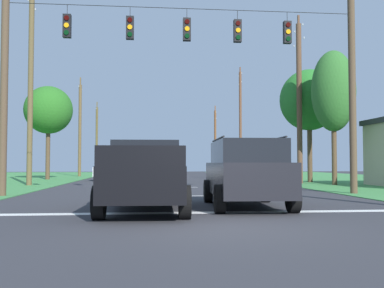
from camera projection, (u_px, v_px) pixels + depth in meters
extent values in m
plane|color=#333338|center=(216.00, 227.00, 9.10)|extent=(120.00, 120.00, 0.00)
cube|color=white|center=(201.00, 213.00, 11.74)|extent=(12.57, 0.45, 0.01)
cube|color=white|center=(183.00, 196.00, 17.71)|extent=(2.50, 0.15, 0.01)
cube|color=white|center=(175.00, 187.00, 23.93)|extent=(2.50, 0.15, 0.01)
cube|color=white|center=(168.00, 181.00, 32.76)|extent=(2.50, 0.15, 0.01)
cube|color=white|center=(165.00, 178.00, 39.93)|extent=(2.50, 0.15, 0.01)
cylinder|color=brown|center=(4.00, 90.00, 17.64)|extent=(0.30, 0.30, 8.45)
cylinder|color=brown|center=(352.00, 96.00, 19.03)|extent=(0.30, 0.30, 8.45)
cylinder|color=black|center=(185.00, 9.00, 18.49)|extent=(14.49, 0.02, 0.02)
cylinder|color=black|center=(67.00, 10.00, 18.02)|extent=(0.02, 0.02, 0.41)
cube|color=black|center=(67.00, 26.00, 17.99)|extent=(0.32, 0.24, 0.95)
cylinder|color=#310503|center=(66.00, 18.00, 17.87)|extent=(0.20, 0.04, 0.20)
cylinder|color=orange|center=(66.00, 25.00, 17.85)|extent=(0.20, 0.04, 0.20)
cylinder|color=black|center=(66.00, 32.00, 17.84)|extent=(0.20, 0.04, 0.20)
cylinder|color=black|center=(130.00, 12.00, 18.27)|extent=(0.02, 0.02, 0.41)
cube|color=black|center=(130.00, 28.00, 18.24)|extent=(0.32, 0.24, 0.95)
cylinder|color=#310503|center=(130.00, 20.00, 18.11)|extent=(0.20, 0.04, 0.20)
cylinder|color=orange|center=(130.00, 27.00, 18.10)|extent=(0.20, 0.04, 0.20)
cylinder|color=black|center=(130.00, 34.00, 18.08)|extent=(0.20, 0.04, 0.20)
cylinder|color=black|center=(187.00, 13.00, 18.49)|extent=(0.02, 0.02, 0.41)
cube|color=black|center=(187.00, 30.00, 18.46)|extent=(0.32, 0.24, 0.95)
cylinder|color=#310503|center=(187.00, 22.00, 18.34)|extent=(0.20, 0.04, 0.20)
cylinder|color=orange|center=(187.00, 29.00, 18.32)|extent=(0.20, 0.04, 0.20)
cylinder|color=black|center=(187.00, 36.00, 18.31)|extent=(0.20, 0.04, 0.20)
cylinder|color=black|center=(237.00, 15.00, 18.70)|extent=(0.02, 0.02, 0.41)
cube|color=black|center=(238.00, 31.00, 18.67)|extent=(0.32, 0.24, 0.95)
cylinder|color=#310503|center=(238.00, 23.00, 18.54)|extent=(0.20, 0.04, 0.20)
cylinder|color=orange|center=(238.00, 30.00, 18.53)|extent=(0.20, 0.04, 0.20)
cylinder|color=black|center=(238.00, 37.00, 18.52)|extent=(0.20, 0.04, 0.20)
cylinder|color=black|center=(287.00, 17.00, 18.90)|extent=(0.02, 0.02, 0.41)
cube|color=black|center=(287.00, 33.00, 18.88)|extent=(0.32, 0.24, 0.95)
cylinder|color=#310503|center=(288.00, 25.00, 18.75)|extent=(0.20, 0.04, 0.20)
cylinder|color=orange|center=(288.00, 32.00, 18.74)|extent=(0.20, 0.04, 0.20)
cylinder|color=black|center=(288.00, 39.00, 18.72)|extent=(0.20, 0.04, 0.20)
cube|color=black|center=(145.00, 181.00, 12.18)|extent=(2.15, 5.45, 0.85)
cube|color=black|center=(146.00, 153.00, 12.86)|extent=(1.90, 1.95, 0.70)
cube|color=black|center=(105.00, 157.00, 10.80)|extent=(0.17, 2.38, 0.45)
cube|color=black|center=(181.00, 157.00, 10.93)|extent=(0.17, 2.38, 0.45)
cube|color=black|center=(141.00, 156.00, 9.57)|extent=(1.96, 0.16, 0.45)
cylinder|color=black|center=(115.00, 192.00, 13.93)|extent=(0.30, 0.81, 0.80)
cylinder|color=black|center=(179.00, 192.00, 14.06)|extent=(0.30, 0.81, 0.80)
cylinder|color=black|center=(99.00, 203.00, 10.27)|extent=(0.30, 0.81, 0.80)
cylinder|color=black|center=(185.00, 202.00, 10.40)|extent=(0.30, 0.81, 0.80)
cube|color=black|center=(246.00, 178.00, 13.27)|extent=(2.14, 4.87, 0.95)
cube|color=black|center=(246.00, 152.00, 13.15)|extent=(1.92, 3.27, 0.65)
cylinder|color=black|center=(218.00, 139.00, 13.12)|extent=(0.16, 2.72, 0.05)
cylinder|color=black|center=(274.00, 139.00, 13.22)|extent=(0.16, 2.72, 0.05)
cylinder|color=black|center=(208.00, 191.00, 14.82)|extent=(0.29, 0.77, 0.76)
cylinder|color=black|center=(266.00, 191.00, 14.93)|extent=(0.29, 0.77, 0.76)
cylinder|color=black|center=(220.00, 199.00, 11.56)|extent=(0.29, 0.77, 0.76)
cylinder|color=black|center=(293.00, 199.00, 11.68)|extent=(0.29, 0.77, 0.76)
cube|color=silver|center=(123.00, 172.00, 32.93)|extent=(4.30, 1.81, 0.70)
cube|color=black|center=(123.00, 164.00, 32.95)|extent=(2.10, 1.62, 0.50)
cylinder|color=black|center=(143.00, 176.00, 33.94)|extent=(0.64, 0.22, 0.64)
cylinder|color=black|center=(142.00, 177.00, 32.15)|extent=(0.64, 0.22, 0.64)
cylinder|color=black|center=(105.00, 176.00, 33.67)|extent=(0.64, 0.22, 0.64)
cylinder|color=black|center=(103.00, 177.00, 31.88)|extent=(0.64, 0.22, 0.64)
cylinder|color=brown|center=(299.00, 103.00, 28.17)|extent=(0.34, 0.34, 10.26)
cube|color=brown|center=(299.00, 30.00, 28.37)|extent=(0.12, 0.12, 1.92)
cylinder|color=#B2B7BC|center=(295.00, 32.00, 29.14)|extent=(0.08, 0.08, 0.12)
cylinder|color=#B2B7BC|center=(303.00, 24.00, 27.61)|extent=(0.08, 0.08, 0.12)
cube|color=brown|center=(299.00, 44.00, 28.33)|extent=(0.12, 0.12, 2.40)
cylinder|color=#B2B7BC|center=(294.00, 46.00, 29.29)|extent=(0.08, 0.08, 0.12)
cylinder|color=#B2B7BC|center=(304.00, 38.00, 27.39)|extent=(0.08, 0.08, 0.12)
cylinder|color=brown|center=(240.00, 124.00, 46.33)|extent=(0.27, 0.27, 10.93)
cube|color=brown|center=(240.00, 76.00, 46.55)|extent=(0.12, 0.12, 1.82)
cylinder|color=#B2B7BC|center=(239.00, 76.00, 47.28)|extent=(0.08, 0.08, 0.12)
cylinder|color=#B2B7BC|center=(242.00, 73.00, 45.83)|extent=(0.08, 0.08, 0.12)
cube|color=brown|center=(240.00, 84.00, 46.51)|extent=(0.12, 0.12, 1.87)
cylinder|color=#B2B7BC|center=(239.00, 84.00, 47.26)|extent=(0.08, 0.08, 0.12)
cylinder|color=#B2B7BC|center=(242.00, 82.00, 45.77)|extent=(0.08, 0.08, 0.12)
cylinder|color=brown|center=(215.00, 141.00, 63.02)|extent=(0.31, 0.31, 8.81)
cube|color=brown|center=(215.00, 113.00, 63.20)|extent=(0.12, 0.12, 2.22)
cylinder|color=#B2B7BC|center=(214.00, 113.00, 64.09)|extent=(0.08, 0.08, 0.12)
cylinder|color=#B2B7BC|center=(216.00, 112.00, 62.32)|extent=(0.08, 0.08, 0.12)
cube|color=brown|center=(215.00, 120.00, 63.16)|extent=(0.12, 0.12, 2.37)
cylinder|color=#B2B7BC|center=(214.00, 120.00, 64.11)|extent=(0.08, 0.08, 0.12)
cylinder|color=#B2B7BC|center=(216.00, 118.00, 62.22)|extent=(0.08, 0.08, 0.12)
cylinder|color=brown|center=(30.00, 92.00, 25.94)|extent=(0.31, 0.31, 10.97)
cube|color=brown|center=(32.00, 7.00, 26.16)|extent=(0.12, 0.12, 1.97)
cylinder|color=#B2B7BC|center=(35.00, 9.00, 26.95)|extent=(0.08, 0.08, 0.12)
cylinder|color=#B2B7BC|center=(28.00, 0.00, 25.38)|extent=(0.08, 0.08, 0.12)
cylinder|color=brown|center=(80.00, 130.00, 43.48)|extent=(0.30, 0.30, 9.05)
cube|color=brown|center=(80.00, 89.00, 43.66)|extent=(0.12, 0.12, 2.27)
cylinder|color=#B2B7BC|center=(82.00, 89.00, 44.57)|extent=(0.08, 0.08, 0.12)
cylinder|color=#B2B7BC|center=(79.00, 86.00, 42.76)|extent=(0.08, 0.08, 0.12)
cylinder|color=brown|center=(97.00, 140.00, 60.83)|extent=(0.31, 0.31, 9.01)
cube|color=brown|center=(97.00, 110.00, 61.01)|extent=(0.12, 0.12, 2.31)
cylinder|color=#B2B7BC|center=(98.00, 110.00, 61.94)|extent=(0.08, 0.08, 0.12)
cylinder|color=#B2B7BC|center=(96.00, 109.00, 60.10)|extent=(0.08, 0.08, 0.12)
cylinder|color=brown|center=(310.00, 150.00, 29.97)|extent=(0.33, 0.33, 4.48)
ellipsoid|color=#287629|center=(309.00, 100.00, 30.12)|extent=(3.98, 3.98, 4.15)
cylinder|color=brown|center=(48.00, 151.00, 35.14)|extent=(0.33, 0.33, 4.52)
ellipsoid|color=#286B20|center=(48.00, 110.00, 35.29)|extent=(3.79, 3.79, 3.80)
cylinder|color=brown|center=(334.00, 149.00, 26.23)|extent=(0.29, 0.29, 4.29)
ellipsoid|color=#306A2B|center=(333.00, 91.00, 26.38)|extent=(2.59, 2.59, 4.86)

